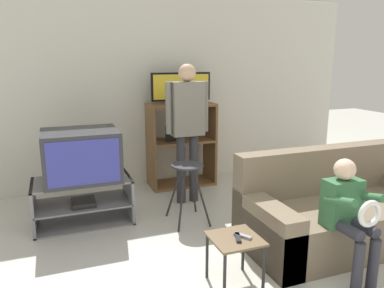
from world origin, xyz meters
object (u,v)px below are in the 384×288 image
media_shelf (181,144)px  person_seated_child (349,210)px  remote_control_black (238,238)px  television_main (81,155)px  person_standing_adult (187,120)px  folding_stool (188,176)px  snack_table (235,245)px  remote_control_white (243,236)px  tv_stand (83,201)px  television_flat (181,89)px  couch (338,213)px

media_shelf → person_seated_child: size_ratio=1.18×
remote_control_black → person_seated_child: person_seated_child is taller
television_main → person_standing_adult: person_standing_adult is taller
folding_stool → snack_table: (-0.06, -1.23, -0.18)m
remote_control_white → person_standing_adult: bearing=49.9°
person_seated_child → remote_control_white: bearing=167.1°
snack_table → person_seated_child: size_ratio=0.41×
tv_stand → remote_control_black: (1.01, -1.63, 0.17)m
tv_stand → person_seated_child: (1.88, -1.81, 0.33)m
folding_stool → person_standing_adult: person_standing_adult is taller
television_main → television_flat: size_ratio=0.93×
remote_control_black → person_standing_adult: (0.25, 1.81, 0.61)m
media_shelf → person_standing_adult: 0.79m
television_main → snack_table: 1.93m
television_main → couch: bearing=-30.1°
media_shelf → person_standing_adult: (-0.14, -0.64, 0.44)m
television_flat → couch: bearing=-67.9°
remote_control_white → person_seated_child: bearing=-46.6°
television_main → person_seated_child: bearing=-44.2°
folding_stool → remote_control_black: bearing=-92.4°
couch → person_seated_child: bearing=-126.4°
remote_control_white → couch: (1.21, 0.32, -0.12)m
remote_control_white → television_flat: bearing=48.2°
television_flat → person_standing_adult: bearing=-102.8°
person_seated_child → folding_stool: bearing=119.8°
person_seated_child → television_main: bearing=135.8°
tv_stand → television_main: bearing=31.2°
tv_stand → television_main: 0.51m
media_shelf → person_standing_adult: size_ratio=0.68×
tv_stand → snack_table: bearing=-58.1°
media_shelf → folding_stool: bearing=-105.9°
remote_control_black → person_seated_child: bearing=8.3°
folding_stool → remote_control_white: bearing=-90.2°
remote_control_white → person_standing_adult: 1.91m
person_standing_adult → television_flat: bearing=77.2°
folding_stool → person_standing_adult: 0.77m
television_main → folding_stool: 1.14m
remote_control_white → person_standing_adult: person_standing_adult is taller
television_flat → couch: size_ratio=0.44×
television_main → remote_control_white: bearing=-57.4°
snack_table → remote_control_white: 0.09m
folding_stool → remote_control_black: folding_stool is taller
remote_control_black → person_seated_child: (0.88, -0.18, 0.16)m
media_shelf → snack_table: media_shelf is taller
person_standing_adult → folding_stool: bearing=-109.8°
couch → person_standing_adult: size_ratio=1.13×
television_flat → couch: television_flat is taller
tv_stand → snack_table: (1.00, -1.60, 0.10)m
remote_control_white → person_seated_child: (0.83, -0.19, 0.16)m
folding_stool → remote_control_white: 1.25m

